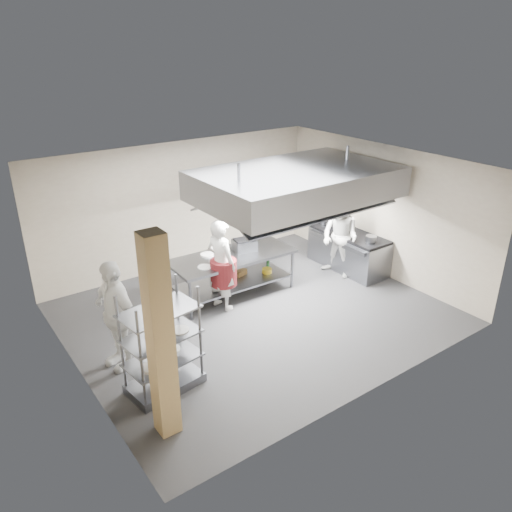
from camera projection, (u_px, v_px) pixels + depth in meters
floor at (256, 314)px, 10.06m from camera, size 7.00×7.00×0.00m
ceiling at (256, 167)px, 8.86m from camera, size 7.00×7.00×0.00m
wall_back at (181, 205)px, 11.69m from camera, size 7.00×0.00×7.00m
wall_left at (69, 296)px, 7.59m from camera, size 0.00×6.00×6.00m
wall_right at (381, 211)px, 11.33m from camera, size 0.00×6.00×6.00m
column at (160, 339)px, 6.50m from camera, size 0.30×0.30×3.00m
exhaust_hood at (296, 184)px, 10.09m from camera, size 4.00×2.50×0.60m
hood_strip_a at (260, 207)px, 9.74m from camera, size 1.60×0.12×0.04m
hood_strip_b at (328, 191)px, 10.70m from camera, size 1.60×0.12×0.04m
wall_shelf at (248, 194)px, 12.54m from camera, size 1.50×0.28×0.04m
island at (232, 275)px, 10.68m from camera, size 2.69×1.18×0.91m
island_worktop at (232, 256)px, 10.51m from camera, size 2.69×1.18×0.06m
island_undershelf at (233, 281)px, 10.74m from camera, size 2.47×1.07×0.04m
pass_rack at (162, 341)px, 7.61m from camera, size 1.23×0.82×1.72m
cooking_range at (348, 252)px, 11.91m from camera, size 0.80×2.00×0.84m
range_top at (350, 234)px, 11.73m from camera, size 0.78×1.96×0.06m
chef_head at (221, 265)px, 9.95m from camera, size 0.61×0.78×1.91m
chef_line at (340, 237)px, 11.32m from camera, size 0.81×0.99×1.90m
chef_plating at (115, 315)px, 8.13m from camera, size 0.66×1.19×1.93m
griddle at (244, 245)px, 10.70m from camera, size 0.53×0.45×0.23m
wicker_basket at (240, 272)px, 10.95m from camera, size 0.33×0.26×0.13m
stockpot at (347, 229)px, 11.71m from camera, size 0.23×0.23×0.16m
plate_stack at (163, 358)px, 7.73m from camera, size 0.28×0.28×0.05m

